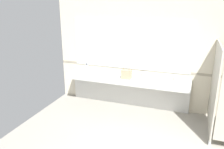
% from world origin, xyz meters
% --- Properties ---
extents(wall_back, '(7.10, 0.12, 2.82)m').
position_xyz_m(wall_back, '(0.00, 2.99, 1.41)').
color(wall_back, beige).
rests_on(wall_back, ground_plane).
extents(wall_back_tile_band, '(7.10, 0.01, 0.06)m').
position_xyz_m(wall_back_tile_band, '(0.00, 2.93, 1.05)').
color(wall_back_tile_band, '#9E937F').
rests_on(wall_back_tile_band, wall_back).
extents(vanity_counter, '(3.24, 0.56, 0.99)m').
position_xyz_m(vanity_counter, '(-1.51, 2.72, 0.64)').
color(vanity_counter, silver).
rests_on(vanity_counter, ground_plane).
extents(mirror_panel, '(3.14, 0.02, 1.30)m').
position_xyz_m(mirror_panel, '(-1.51, 2.92, 1.68)').
color(mirror_panel, silver).
rests_on(mirror_panel, wall_back).
extents(handbag, '(0.24, 0.14, 0.37)m').
position_xyz_m(handbag, '(-1.46, 2.49, 1.00)').
color(handbag, tan).
rests_on(handbag, vanity_counter).
extents(soap_dispenser, '(0.07, 0.07, 0.21)m').
position_xyz_m(soap_dispenser, '(-2.71, 2.80, 0.97)').
color(soap_dispenser, white).
rests_on(soap_dispenser, vanity_counter).
extents(paper_cup, '(0.07, 0.07, 0.10)m').
position_xyz_m(paper_cup, '(-2.29, 2.55, 0.93)').
color(paper_cup, beige).
rests_on(paper_cup, vanity_counter).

